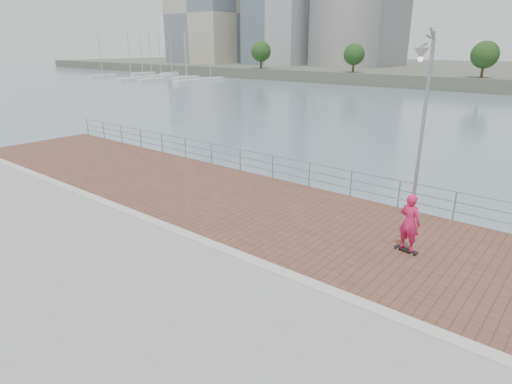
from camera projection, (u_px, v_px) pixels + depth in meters
The scene contains 9 objects.
water at pixel (218, 301), 14.14m from camera, with size 400.00×400.00×0.00m, color slate.
seawall at pixel (69, 357), 10.16m from camera, with size 40.00×24.00×2.00m, color gray.
brick_lane at pixel (283, 214), 16.11m from camera, with size 40.00×6.80×0.02m, color brown.
curb at pixel (216, 246), 13.48m from camera, with size 40.00×0.40×0.06m, color #B7B5AD.
guardrail at pixel (330, 176), 18.37m from camera, with size 39.06×0.06×1.13m.
street_lamp at pixel (422, 95), 14.16m from camera, with size 0.46×1.33×6.28m.
skateboard at pixel (406, 250), 13.11m from camera, with size 0.75×0.30×0.08m.
skateboarder at pixel (410, 222), 12.81m from camera, with size 0.65×0.43×1.79m, color #D01B51.
marina at pixel (160, 77), 106.76m from camera, with size 32.19×27.17×10.87m.
Camera 1 is at (8.71, -8.61, 6.04)m, focal length 30.00 mm.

